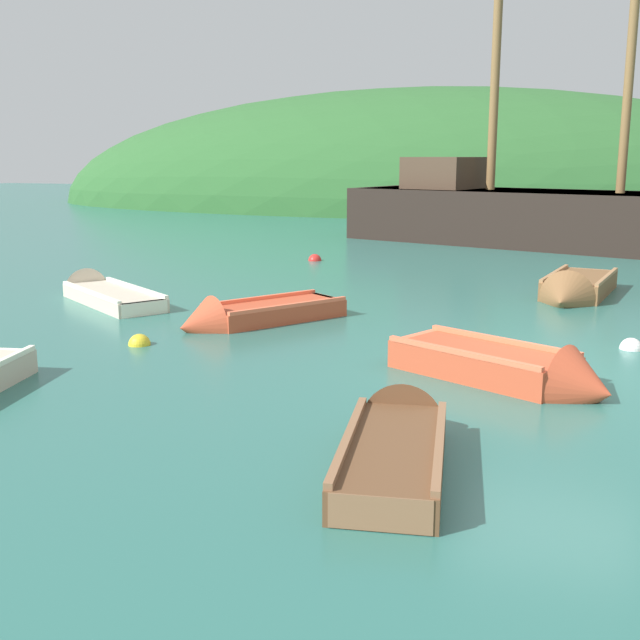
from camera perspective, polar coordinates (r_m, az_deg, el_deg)
ground_plane at (r=11.42m, az=17.00°, el=-3.61°), size 120.00×120.00×0.00m
shore_hill at (r=46.49m, az=7.18°, el=8.19°), size 46.55×19.16×13.49m
sailing_ship at (r=27.36m, az=15.72°, el=6.71°), size 15.81×7.77×11.82m
rowboat_outer_right at (r=7.95m, az=5.61°, el=-9.19°), size 1.35×3.08×0.89m
rowboat_far at (r=10.66m, az=13.78°, el=-3.75°), size 3.21×2.30×1.03m
rowboat_near_dock at (r=14.05m, az=-5.11°, el=0.14°), size 2.64×3.21×0.99m
rowboat_outer_left at (r=17.38m, az=18.10°, el=2.01°), size 1.69×3.50×1.12m
rowboat_center at (r=16.96m, az=-15.66°, el=1.71°), size 3.65×2.94×0.98m
buoy_yellow at (r=12.76m, az=-13.04°, el=-1.78°), size 0.35×0.35×0.35m
buoy_white at (r=13.10m, az=21.75°, el=-1.98°), size 0.35×0.35×0.35m
buoy_red at (r=22.43m, az=-0.38°, el=4.36°), size 0.38×0.38×0.38m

